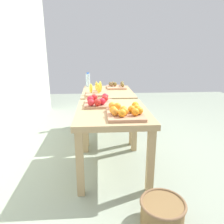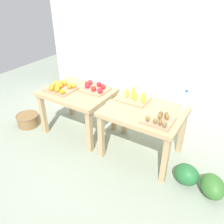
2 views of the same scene
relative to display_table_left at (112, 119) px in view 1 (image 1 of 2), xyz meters
name	(u,v)px [view 1 (image 1 of 2)]	position (x,y,z in m)	size (l,w,h in m)	color
ground_plane	(110,148)	(0.56, 0.00, -0.63)	(8.00, 8.00, 0.00)	gray
display_table_left	(112,119)	(0.00, 0.00, 0.00)	(1.04, 0.80, 0.74)	tan
display_table_right	(107,97)	(1.12, 0.00, 0.00)	(1.04, 0.80, 0.74)	tan
orange_bin	(125,112)	(-0.23, -0.12, 0.15)	(0.44, 0.36, 0.11)	tan
apple_bin	(98,102)	(0.22, 0.15, 0.15)	(0.42, 0.34, 0.11)	tan
banana_crate	(97,91)	(0.88, 0.17, 0.15)	(0.44, 0.32, 0.17)	tan
kiwi_bin	(117,86)	(1.39, -0.17, 0.14)	(0.36, 0.32, 0.10)	tan
water_bottle	(88,80)	(1.55, 0.33, 0.23)	(0.08, 0.08, 0.26)	silver
watermelon_pile	(116,111)	(2.00, -0.22, -0.50)	(0.70, 0.43, 0.26)	#356B2B
wicker_basket	(162,212)	(-0.87, -0.35, -0.52)	(0.38, 0.38, 0.21)	olive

